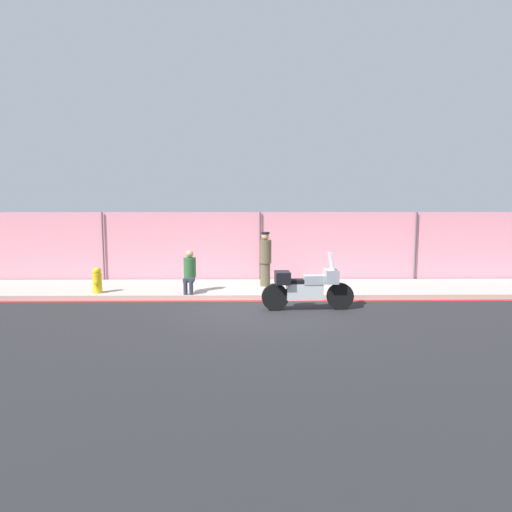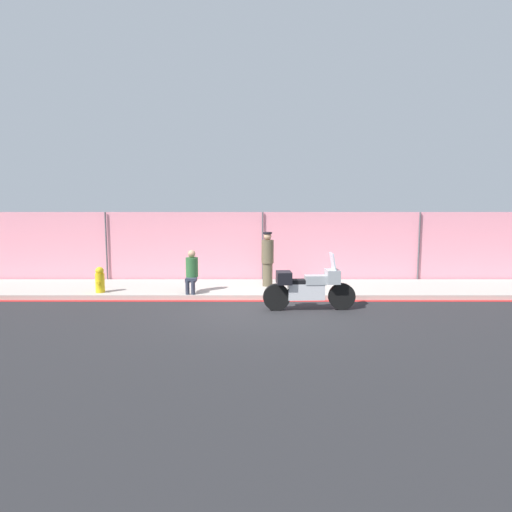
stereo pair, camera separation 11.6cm
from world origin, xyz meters
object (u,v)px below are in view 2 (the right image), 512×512
at_px(person_seated_on_curb, 190,269).
at_px(officer_standing, 266,259).
at_px(fire_hydrant, 98,280).
at_px(motorcycle, 307,287).

bearing_deg(person_seated_on_curb, officer_standing, 24.01).
bearing_deg(fire_hydrant, person_seated_on_curb, 0.55).
height_order(person_seated_on_curb, fire_hydrant, person_seated_on_curb).
distance_m(person_seated_on_curb, fire_hydrant, 2.60).
distance_m(officer_standing, fire_hydrant, 4.87).
distance_m(motorcycle, fire_hydrant, 5.90).
relative_size(person_seated_on_curb, fire_hydrant, 1.65).
xyz_separation_m(motorcycle, fire_hydrant, (-5.70, 1.52, -0.08)).
xyz_separation_m(person_seated_on_curb, fire_hydrant, (-2.59, -0.02, -0.30)).
bearing_deg(fire_hydrant, motorcycle, -14.97).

